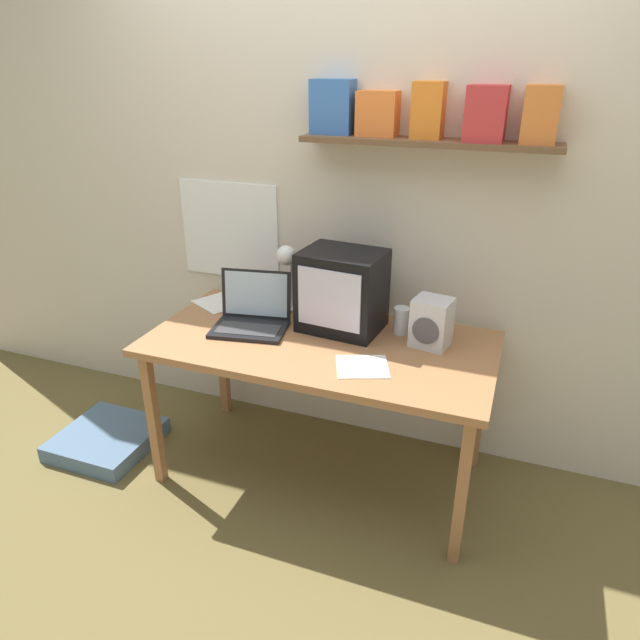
% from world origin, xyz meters
% --- Properties ---
extents(ground_plane, '(12.00, 12.00, 0.00)m').
position_xyz_m(ground_plane, '(0.00, 0.00, 0.00)').
color(ground_plane, brown).
extents(back_wall, '(5.60, 0.24, 2.60)m').
position_xyz_m(back_wall, '(0.01, 0.46, 1.31)').
color(back_wall, beige).
rests_on(back_wall, ground_plane).
extents(corner_desk, '(1.54, 0.78, 0.73)m').
position_xyz_m(corner_desk, '(0.00, 0.00, 0.67)').
color(corner_desk, '#A76E44').
rests_on(corner_desk, ground_plane).
extents(crt_monitor, '(0.39, 0.32, 0.37)m').
position_xyz_m(crt_monitor, '(0.05, 0.16, 0.92)').
color(crt_monitor, black).
rests_on(crt_monitor, corner_desk).
extents(laptop, '(0.38, 0.32, 0.25)m').
position_xyz_m(laptop, '(-0.35, 0.03, 0.80)').
color(laptop, black).
rests_on(laptop, corner_desk).
extents(desk_lamp, '(0.10, 0.16, 0.35)m').
position_xyz_m(desk_lamp, '(-0.26, 0.24, 0.98)').
color(desk_lamp, white).
rests_on(desk_lamp, corner_desk).
extents(juice_glass, '(0.07, 0.07, 0.12)m').
position_xyz_m(juice_glass, '(0.32, 0.20, 0.79)').
color(juice_glass, white).
rests_on(juice_glass, corner_desk).
extents(space_heater, '(0.18, 0.17, 0.22)m').
position_xyz_m(space_heater, '(0.47, 0.13, 0.84)').
color(space_heater, silver).
rests_on(space_heater, corner_desk).
extents(open_notebook, '(0.27, 0.26, 0.00)m').
position_xyz_m(open_notebook, '(0.25, -0.17, 0.74)').
color(open_notebook, white).
rests_on(open_notebook, corner_desk).
extents(printed_handout, '(0.29, 0.28, 0.00)m').
position_xyz_m(printed_handout, '(-0.64, 0.22, 0.74)').
color(printed_handout, white).
rests_on(printed_handout, corner_desk).
extents(floor_cushion, '(0.47, 0.47, 0.09)m').
position_xyz_m(floor_cushion, '(-1.13, -0.20, 0.04)').
color(floor_cushion, slate).
rests_on(floor_cushion, ground_plane).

